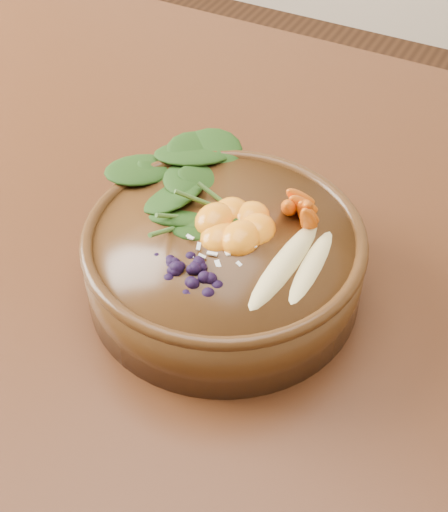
# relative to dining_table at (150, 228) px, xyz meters

# --- Properties ---
(ground) EXTENTS (4.00, 4.00, 0.00)m
(ground) POSITION_rel_dining_table_xyz_m (0.00, 0.00, -0.66)
(ground) COLOR #381E0F
(ground) RESTS_ON ground
(dining_table) EXTENTS (1.60, 0.90, 0.75)m
(dining_table) POSITION_rel_dining_table_xyz_m (0.00, 0.00, 0.00)
(dining_table) COLOR #331C0C
(dining_table) RESTS_ON ground
(stoneware_bowl) EXTENTS (0.32, 0.32, 0.08)m
(stoneware_bowl) POSITION_rel_dining_table_xyz_m (0.19, -0.13, 0.13)
(stoneware_bowl) COLOR #4F2F14
(stoneware_bowl) RESTS_ON dining_table
(kale_heap) EXTENTS (0.21, 0.19, 0.04)m
(kale_heap) POSITION_rel_dining_table_xyz_m (0.15, -0.07, 0.19)
(kale_heap) COLOR #1F4011
(kale_heap) RESTS_ON stoneware_bowl
(carrot_cluster) EXTENTS (0.07, 0.07, 0.08)m
(carrot_cluster) POSITION_rel_dining_table_xyz_m (0.25, -0.06, 0.21)
(carrot_cluster) COLOR orange
(carrot_cluster) RESTS_ON stoneware_bowl
(banana_halves) EXTENTS (0.06, 0.16, 0.03)m
(banana_halves) POSITION_rel_dining_table_xyz_m (0.27, -0.14, 0.19)
(banana_halves) COLOR #E0CC84
(banana_halves) RESTS_ON stoneware_bowl
(mandarin_cluster) EXTENTS (0.09, 0.10, 0.03)m
(mandarin_cluster) POSITION_rel_dining_table_xyz_m (0.19, -0.11, 0.19)
(mandarin_cluster) COLOR orange
(mandarin_cluster) RESTS_ON stoneware_bowl
(blueberry_pile) EXTENTS (0.14, 0.11, 0.04)m
(blueberry_pile) POSITION_rel_dining_table_xyz_m (0.18, -0.19, 0.19)
(blueberry_pile) COLOR black
(blueberry_pile) RESTS_ON stoneware_bowl
(coconut_flakes) EXTENTS (0.10, 0.08, 0.01)m
(coconut_flakes) POSITION_rel_dining_table_xyz_m (0.19, -0.15, 0.18)
(coconut_flakes) COLOR white
(coconut_flakes) RESTS_ON stoneware_bowl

